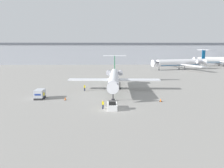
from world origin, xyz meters
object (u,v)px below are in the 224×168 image
at_px(airplane_main, 114,78).
at_px(worker_on_apron, 44,95).
at_px(traffic_cone_right, 161,100).
at_px(airplane_parked_far_right, 220,60).
at_px(worker_near_tug, 103,104).
at_px(luggage_cart, 40,94).
at_px(worker_by_wing, 85,88).
at_px(pushback_tug, 112,106).
at_px(airplane_parked_far_left, 180,63).
at_px(traffic_cone_left, 65,99).

xyz_separation_m(airplane_main, worker_on_apron, (-16.97, -10.87, -2.56)).
relative_size(worker_on_apron, traffic_cone_right, 2.44).
bearing_deg(airplane_parked_far_right, worker_near_tug, -127.49).
relative_size(luggage_cart, traffic_cone_right, 4.52).
xyz_separation_m(worker_near_tug, worker_by_wing, (-5.32, 18.10, 0.05)).
bearing_deg(worker_near_tug, airplane_parked_far_right, 52.51).
distance_m(pushback_tug, worker_by_wing, 19.67).
distance_m(worker_near_tug, worker_by_wing, 18.86).
relative_size(luggage_cart, airplane_parked_far_left, 0.09).
bearing_deg(pushback_tug, traffic_cone_right, 27.22).
height_order(luggage_cart, airplane_parked_far_right, airplane_parked_far_right).
distance_m(worker_by_wing, traffic_cone_left, 11.20).
xyz_separation_m(luggage_cart, traffic_cone_right, (27.98, -3.60, -0.75)).
xyz_separation_m(pushback_tug, luggage_cart, (-16.88, 9.31, 0.43)).
distance_m(worker_by_wing, traffic_cone_right, 22.19).
relative_size(luggage_cart, worker_on_apron, 1.85).
distance_m(worker_on_apron, airplane_parked_far_right, 125.00).
height_order(luggage_cart, airplane_parked_far_left, airplane_parked_far_left).
relative_size(worker_near_tug, worker_on_apron, 0.97).
bearing_deg(luggage_cart, worker_by_wing, 42.78).
height_order(pushback_tug, luggage_cart, luggage_cart).
xyz_separation_m(worker_by_wing, airplane_parked_far_right, (79.70, 78.88, 2.96)).
distance_m(pushback_tug, traffic_cone_right, 12.50).
bearing_deg(traffic_cone_right, worker_on_apron, 173.27).
height_order(worker_near_tug, worker_on_apron, worker_on_apron).
bearing_deg(traffic_cone_right, airplane_parked_far_right, 56.11).
bearing_deg(airplane_parked_far_left, pushback_tug, -117.35).
xyz_separation_m(airplane_main, luggage_cart, (-18.00, -10.46, -2.40)).
bearing_deg(airplane_parked_far_right, luggage_cart, -135.50).
bearing_deg(luggage_cart, worker_near_tug, -31.09).
relative_size(airplane_main, airplane_parked_far_left, 0.87).
bearing_deg(worker_on_apron, luggage_cart, 157.98).
bearing_deg(airplane_parked_far_right, pushback_tug, -126.74).
relative_size(worker_by_wing, traffic_cone_right, 2.48).
distance_m(airplane_main, airplane_parked_far_left, 68.92).
bearing_deg(pushback_tug, worker_near_tug, 172.83).
bearing_deg(pushback_tug, airplane_parked_far_left, 62.65).
xyz_separation_m(worker_by_wing, traffic_cone_left, (-3.48, -10.63, -0.61)).
distance_m(pushback_tug, airplane_parked_far_right, 121.35).
distance_m(luggage_cart, airplane_parked_far_right, 125.43).
height_order(worker_near_tug, traffic_cone_left, worker_near_tug).
distance_m(worker_near_tug, airplane_parked_far_left, 87.21).
bearing_deg(airplane_parked_far_left, traffic_cone_left, -126.07).
bearing_deg(traffic_cone_right, worker_near_tug, -156.99).
xyz_separation_m(airplane_main, pushback_tug, (-1.13, -19.77, -2.84)).
relative_size(traffic_cone_right, airplane_parked_far_left, 0.02).
height_order(worker_near_tug, airplane_parked_far_left, airplane_parked_far_left).
bearing_deg(worker_on_apron, airplane_parked_far_right, 44.97).
bearing_deg(airplane_main, luggage_cart, -149.85).
height_order(worker_by_wing, airplane_parked_far_right, airplane_parked_far_right).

